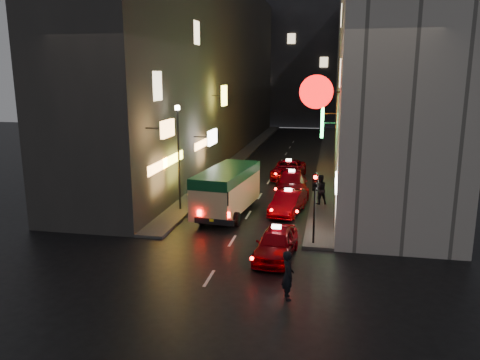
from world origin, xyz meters
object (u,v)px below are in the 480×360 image
Objects in this scene: minibus at (227,186)px; traffic_light at (315,193)px; taxi_near at (276,241)px; pedestrian_crossing at (288,272)px; lamp_post at (179,151)px.

traffic_light is at bearing -39.99° from minibus.
taxi_near is (3.64, -6.13, -0.93)m from minibus.
pedestrian_crossing is 5.87m from traffic_light.
minibus is 1.27× the size of taxi_near.
lamp_post is (-6.61, 6.27, 2.92)m from taxi_near.
lamp_post reaches higher than traffic_light.
lamp_post is at bearing 177.35° from minibus.
minibus reaches higher than pedestrian_crossing.
taxi_near is at bearing -43.48° from lamp_post.
taxi_near is 3.01m from traffic_light.
taxi_near is 9.56m from lamp_post.
traffic_light reaches higher than taxi_near.
pedestrian_crossing is at bearing -65.57° from minibus.
taxi_near is 2.47× the size of pedestrian_crossing.
pedestrian_crossing is (0.89, -3.86, 0.24)m from taxi_near.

